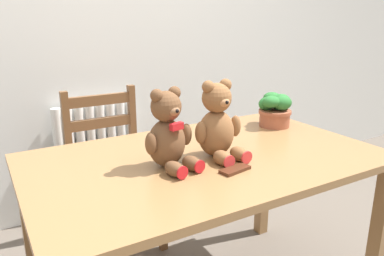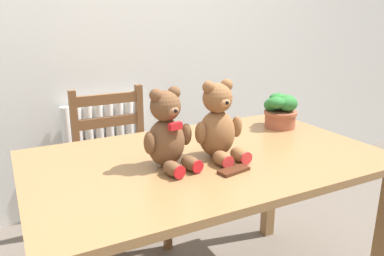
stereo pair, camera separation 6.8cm
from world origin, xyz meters
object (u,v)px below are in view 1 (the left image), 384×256
(potted_plant, at_px, (275,109))
(chocolate_bar, at_px, (235,170))
(wooden_chair_behind, at_px, (112,170))
(teddy_bear_left, at_px, (168,134))
(teddy_bear_right, at_px, (218,124))

(potted_plant, xyz_separation_m, chocolate_bar, (-0.53, -0.38, -0.08))
(wooden_chair_behind, distance_m, teddy_bear_left, 0.91)
(wooden_chair_behind, distance_m, teddy_bear_right, 0.93)
(chocolate_bar, bearing_deg, wooden_chair_behind, 99.45)
(potted_plant, bearing_deg, wooden_chair_behind, 139.76)
(teddy_bear_right, distance_m, potted_plant, 0.55)
(teddy_bear_left, bearing_deg, potted_plant, -174.67)
(teddy_bear_left, xyz_separation_m, chocolate_bar, (0.19, -0.16, -0.12))
(wooden_chair_behind, xyz_separation_m, chocolate_bar, (0.16, -0.96, 0.32))
(wooden_chair_behind, height_order, teddy_bear_right, teddy_bear_right)
(wooden_chair_behind, relative_size, teddy_bear_right, 2.91)
(potted_plant, bearing_deg, chocolate_bar, -144.60)
(wooden_chair_behind, height_order, potted_plant, potted_plant)
(teddy_bear_right, height_order, potted_plant, teddy_bear_right)
(chocolate_bar, bearing_deg, potted_plant, 35.40)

